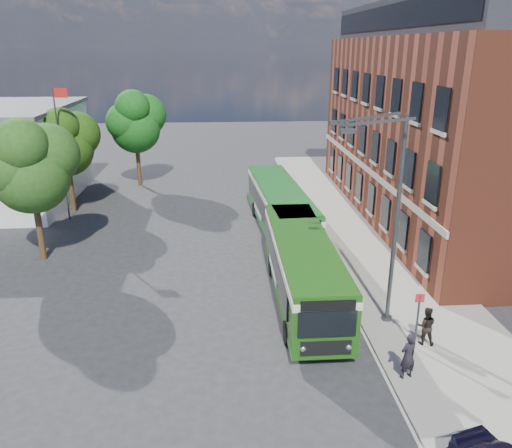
{
  "coord_description": "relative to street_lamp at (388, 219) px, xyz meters",
  "views": [
    {
      "loc": [
        -1.84,
        -20.67,
        11.4
      ],
      "look_at": [
        -0.03,
        5.06,
        2.2
      ],
      "focal_mm": 35.0,
      "sensor_mm": 36.0,
      "label": 1
    }
  ],
  "objects": [
    {
      "name": "bus_rear",
      "position": [
        -3.0,
        11.63,
        -2.96
      ],
      "size": [
        3.41,
        12.66,
        3.02
      ],
      "color": "#1B5F20",
      "rests_on": "ground"
    },
    {
      "name": "bus_front",
      "position": [
        -3.0,
        2.42,
        -2.96
      ],
      "size": [
        2.65,
        11.35,
        3.02
      ],
      "color": "#1B4C11",
      "rests_on": "ground"
    },
    {
      "name": "ground",
      "position": [
        -4.84,
        2.0,
        -4.79
      ],
      "size": [
        120.0,
        120.0,
        0.0
      ],
      "primitive_type": "plane",
      "color": "#28282B",
      "rests_on": "ground"
    },
    {
      "name": "pavement",
      "position": [
        2.16,
        10.0,
        -4.72
      ],
      "size": [
        6.0,
        48.0,
        0.15
      ],
      "primitive_type": "cube",
      "color": "gray",
      "rests_on": "ground"
    },
    {
      "name": "white_building",
      "position": [
        -22.84,
        20.0,
        -1.13
      ],
      "size": [
        9.4,
        13.4,
        7.3
      ],
      "color": "silver",
      "rests_on": "ground"
    },
    {
      "name": "street_lamp",
      "position": [
        0.0,
        0.0,
        0.0
      ],
      "size": [
        2.96,
        2.38,
        9.0
      ],
      "color": "#3B3E41",
      "rests_on": "ground"
    },
    {
      "name": "flagpole",
      "position": [
        -17.29,
        15.0,
        0.15
      ],
      "size": [
        0.95,
        0.1,
        9.0
      ],
      "color": "#3B3E41",
      "rests_on": "ground"
    },
    {
      "name": "tree_right",
      "position": [
        -13.74,
        24.0,
        0.75
      ],
      "size": [
        4.83,
        4.59,
        8.16
      ],
      "color": "#392315",
      "rests_on": "ground"
    },
    {
      "name": "tree_left",
      "position": [
        -16.82,
        8.1,
        0.67
      ],
      "size": [
        4.76,
        4.53,
        8.04
      ],
      "color": "#392315",
      "rests_on": "ground"
    },
    {
      "name": "tree_mid",
      "position": [
        -17.57,
        17.15,
        0.32
      ],
      "size": [
        4.47,
        4.25,
        7.54
      ],
      "color": "#392315",
      "rests_on": "ground"
    },
    {
      "name": "pedestrian_a",
      "position": [
        -0.23,
        -4.0,
        -3.75
      ],
      "size": [
        0.76,
        0.62,
        1.78
      ],
      "primitive_type": "imported",
      "rotation": [
        0.0,
        0.0,
        3.49
      ],
      "color": "black",
      "rests_on": "pavement"
    },
    {
      "name": "pedestrian_b",
      "position": [
        1.26,
        -1.93,
        -3.84
      ],
      "size": [
        0.93,
        0.81,
        1.61
      ],
      "primitive_type": "imported",
      "rotation": [
        0.0,
        0.0,
        2.85
      ],
      "color": "black",
      "rests_on": "pavement"
    },
    {
      "name": "kerb_line",
      "position": [
        -0.89,
        10.0,
        -4.79
      ],
      "size": [
        0.12,
        48.0,
        0.01
      ],
      "primitive_type": "cube",
      "color": "beige",
      "rests_on": "ground"
    },
    {
      "name": "bus_stop_sign",
      "position": [
        0.76,
        -2.2,
        -3.28
      ],
      "size": [
        0.35,
        0.08,
        2.52
      ],
      "color": "#3B3E41",
      "rests_on": "ground"
    },
    {
      "name": "brick_office",
      "position": [
        9.16,
        14.0,
        2.18
      ],
      "size": [
        12.1,
        26.0,
        14.2
      ],
      "color": "brown",
      "rests_on": "ground"
    }
  ]
}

